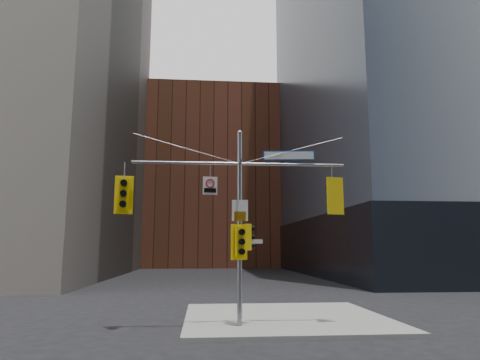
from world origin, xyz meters
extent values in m
plane|color=black|center=(0.00, 0.00, 0.00)|extent=(160.00, 160.00, 0.00)
cube|color=gray|center=(2.00, 4.00, 0.07)|extent=(8.00, 8.00, 0.15)
cube|color=black|center=(28.00, 32.00, 3.00)|extent=(36.40, 36.40, 6.00)
cube|color=brown|center=(0.00, 58.00, 14.00)|extent=(26.00, 20.00, 28.00)
cylinder|color=gray|center=(0.00, 2.00, 3.60)|extent=(0.18, 0.18, 7.20)
sphere|color=gray|center=(0.00, 2.00, 7.20)|extent=(0.20, 0.20, 0.20)
cylinder|color=gray|center=(-2.00, 2.00, 6.00)|extent=(4.00, 0.11, 0.11)
cylinder|color=gray|center=(2.00, 2.00, 6.00)|extent=(4.00, 0.11, 0.11)
cylinder|color=gray|center=(0.00, 1.65, 6.00)|extent=(0.10, 0.70, 0.10)
cylinder|color=gray|center=(-2.00, 2.00, 6.55)|extent=(4.00, 0.02, 1.12)
cylinder|color=gray|center=(2.00, 2.00, 6.55)|extent=(4.00, 0.02, 1.12)
cube|color=yellow|center=(-4.24, 2.00, 4.80)|extent=(0.40, 0.31, 1.14)
cube|color=yellow|center=(-4.27, 2.19, 4.80)|extent=(0.68, 0.13, 1.42)
cylinder|color=black|center=(-4.21, 1.78, 5.18)|extent=(0.26, 0.20, 0.24)
cylinder|color=black|center=(-4.23, 1.87, 5.18)|extent=(0.21, 0.05, 0.21)
cylinder|color=black|center=(-4.21, 1.78, 4.80)|extent=(0.26, 0.20, 0.24)
cylinder|color=black|center=(-4.23, 1.87, 4.80)|extent=(0.21, 0.05, 0.21)
cylinder|color=black|center=(-4.21, 1.78, 4.42)|extent=(0.26, 0.20, 0.24)
cylinder|color=black|center=(-4.23, 1.87, 4.42)|extent=(0.21, 0.05, 0.21)
cube|color=yellow|center=(3.54, 2.00, 4.80)|extent=(0.41, 0.33, 1.13)
cube|color=yellow|center=(3.58, 1.81, 4.80)|extent=(0.66, 0.17, 1.40)
cylinder|color=black|center=(3.50, 2.21, 5.18)|extent=(0.27, 0.22, 0.24)
cylinder|color=black|center=(3.52, 2.13, 5.18)|extent=(0.21, 0.06, 0.20)
cylinder|color=black|center=(3.50, 2.21, 4.80)|extent=(0.27, 0.22, 0.24)
cylinder|color=black|center=(3.52, 2.13, 4.80)|extent=(0.21, 0.06, 0.20)
cylinder|color=black|center=(3.50, 2.21, 4.42)|extent=(0.27, 0.22, 0.24)
cylinder|color=black|center=(3.52, 2.13, 4.42)|extent=(0.21, 0.06, 0.20)
cube|color=yellow|center=(0.28, 2.00, 3.26)|extent=(0.29, 0.36, 0.97)
cylinder|color=black|center=(0.46, 2.05, 3.58)|extent=(0.19, 0.23, 0.20)
cylinder|color=black|center=(0.39, 2.03, 3.58)|extent=(0.06, 0.17, 0.17)
cylinder|color=black|center=(0.46, 2.05, 3.26)|extent=(0.19, 0.23, 0.20)
cylinder|color=black|center=(0.39, 2.03, 3.26)|extent=(0.06, 0.17, 0.17)
cylinder|color=black|center=(0.46, 2.05, 2.94)|extent=(0.19, 0.23, 0.20)
cylinder|color=#0CE559|center=(0.39, 2.03, 2.94)|extent=(0.06, 0.17, 0.17)
cube|color=yellow|center=(0.00, 1.72, 3.08)|extent=(0.37, 0.29, 1.04)
cube|color=yellow|center=(-0.03, 1.90, 3.08)|extent=(0.61, 0.15, 1.29)
cylinder|color=black|center=(0.03, 1.52, 3.43)|extent=(0.24, 0.19, 0.22)
cylinder|color=black|center=(0.02, 1.60, 3.43)|extent=(0.19, 0.05, 0.19)
cylinder|color=black|center=(0.03, 1.52, 3.08)|extent=(0.24, 0.19, 0.22)
cylinder|color=black|center=(0.02, 1.60, 3.08)|extent=(0.19, 0.05, 0.19)
cylinder|color=black|center=(0.03, 1.52, 2.74)|extent=(0.24, 0.19, 0.22)
cylinder|color=black|center=(0.02, 1.60, 2.74)|extent=(0.19, 0.05, 0.19)
cube|color=navy|center=(1.88, 2.00, 6.35)|extent=(1.99, 0.27, 0.39)
cube|color=silver|center=(1.88, 1.98, 6.35)|extent=(1.86, 0.22, 0.30)
cube|color=silver|center=(-1.10, 1.98, 5.15)|extent=(0.54, 0.10, 0.67)
torus|color=#B20A0A|center=(-1.10, 1.96, 5.24)|extent=(0.34, 0.09, 0.33)
cube|color=black|center=(-1.10, 1.96, 4.97)|extent=(0.45, 0.07, 0.16)
cube|color=silver|center=(0.00, 1.88, 4.23)|extent=(0.59, 0.08, 0.77)
cube|color=#D88C00|center=(0.00, 1.86, 4.01)|extent=(0.43, 0.04, 0.34)
cube|color=silver|center=(0.45, 2.00, 3.10)|extent=(0.78, 0.11, 0.16)
cube|color=#145926|center=(0.00, 2.45, 2.70)|extent=(0.09, 0.68, 0.14)
camera|label=1|loc=(-1.33, -13.73, 2.86)|focal=32.00mm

